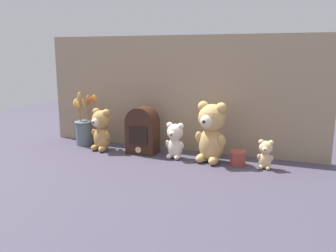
{
  "coord_description": "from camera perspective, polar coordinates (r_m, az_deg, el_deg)",
  "views": [
    {
      "loc": [
        0.67,
        -1.7,
        0.55
      ],
      "look_at": [
        0.0,
        0.02,
        0.16
      ],
      "focal_mm": 38.0,
      "sensor_mm": 36.0,
      "label": 1
    }
  ],
  "objects": [
    {
      "name": "ground_plane",
      "position": [
        1.91,
        -0.22,
        -4.94
      ],
      "size": [
        4.0,
        4.0,
        0.0
      ],
      "primitive_type": "plane",
      "color": "#3D3847"
    },
    {
      "name": "backdrop_wall",
      "position": [
        2.0,
        1.53,
        5.19
      ],
      "size": [
        1.63,
        0.02,
        0.64
      ],
      "color": "gray",
      "rests_on": "ground"
    },
    {
      "name": "teddy_bear_large",
      "position": [
        1.79,
        6.92,
        -0.81
      ],
      "size": [
        0.17,
        0.16,
        0.31
      ],
      "color": "tan",
      "rests_on": "ground"
    },
    {
      "name": "teddy_bear_medium",
      "position": [
        2.04,
        -10.66,
        -0.44
      ],
      "size": [
        0.13,
        0.12,
        0.24
      ],
      "color": "tan",
      "rests_on": "ground"
    },
    {
      "name": "teddy_bear_small",
      "position": [
        1.86,
        1.1,
        -2.22
      ],
      "size": [
        0.1,
        0.1,
        0.19
      ],
      "color": "beige",
      "rests_on": "ground"
    },
    {
      "name": "teddy_bear_tiny",
      "position": [
        1.76,
        15.36,
        -4.31
      ],
      "size": [
        0.08,
        0.07,
        0.14
      ],
      "color": "#DBBC84",
      "rests_on": "ground"
    },
    {
      "name": "flower_vase",
      "position": [
        2.19,
        -13.28,
        -0.34
      ],
      "size": [
        0.17,
        0.11,
        0.32
      ],
      "color": "slate",
      "rests_on": "ground"
    },
    {
      "name": "vintage_radio",
      "position": [
        1.95,
        -4.12,
        -0.64
      ],
      "size": [
        0.16,
        0.11,
        0.26
      ],
      "color": "#381E14",
      "rests_on": "ground"
    },
    {
      "name": "decorative_tin_tall",
      "position": [
        1.8,
        11.14,
        -5.05
      ],
      "size": [
        0.08,
        0.08,
        0.07
      ],
      "color": "#993D33",
      "rests_on": "ground"
    }
  ]
}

